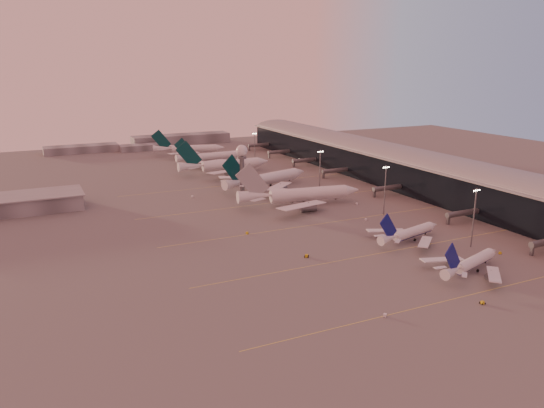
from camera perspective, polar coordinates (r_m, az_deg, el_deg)
name	(u,v)px	position (r m, az deg, el deg)	size (l,w,h in m)	color
ground	(354,270)	(199.59, 8.81, -6.98)	(700.00, 700.00, 0.00)	#5E5C5C
taxiway_markings	(340,220)	(259.32, 7.37, -1.73)	(180.00, 185.25, 0.02)	#E5D250
terminal	(399,166)	(344.23, 13.50, 3.95)	(57.00, 362.00, 23.04)	black
radar_tower	(242,160)	(298.48, -3.26, 4.72)	(6.40, 6.40, 31.10)	#5A5C62
mast_a	(474,215)	(231.68, 20.91, -1.12)	(3.60, 0.56, 25.00)	#5A5C62
mast_b	(385,188)	(269.11, 12.07, 1.71)	(3.60, 0.56, 25.00)	#5A5C62
mast_c	(320,169)	(310.82, 5.18, 3.75)	(3.60, 0.56, 25.00)	#5A5C62
mast_d	(255,148)	(388.86, -1.87, 6.07)	(3.60, 0.56, 25.00)	#5A5C62
distant_horizon	(153,142)	(494.24, -12.65, 6.48)	(165.00, 37.50, 9.00)	#5C5E63
narrowbody_near	(471,265)	(206.66, 20.63, -6.11)	(37.77, 29.66, 15.23)	silver
narrowbody_mid	(409,235)	(233.45, 14.56, -3.19)	(38.93, 30.69, 15.49)	silver
widebody_white	(301,197)	(283.53, 3.09, 0.72)	(69.44, 55.27, 24.51)	silver
greentail_a	(267,181)	(322.45, -0.58, 2.49)	(63.58, 50.59, 23.80)	silver
greentail_b	(225,167)	(367.51, -5.09, 3.99)	(66.35, 53.57, 24.10)	silver
greentail_c	(212,158)	(406.41, -6.49, 4.93)	(57.21, 46.12, 20.77)	silver
greentail_d	(190,150)	(443.93, -8.86, 5.72)	(58.13, 46.37, 21.53)	silver
gsv_truck_a	(385,313)	(166.43, 12.09, -11.41)	(4.85, 4.84, 2.04)	white
gsv_tug_near	(482,303)	(183.14, 21.70, -9.85)	(2.23, 3.39, 0.92)	gold
gsv_catering_a	(501,250)	(230.77, 23.40, -4.55)	(4.59, 2.75, 3.52)	gold
gsv_tug_mid	(307,256)	(209.30, 3.74, -5.61)	(4.40, 4.01, 1.08)	gold
gsv_truck_b	(366,218)	(260.33, 10.13, -1.54)	(5.10, 2.62, 1.96)	white
gsv_truck_c	(248,232)	(236.84, -2.64, -2.99)	(5.27, 3.60, 2.01)	gold
gsv_catering_b	(357,201)	(288.07, 9.16, 0.32)	(4.92, 2.43, 4.00)	white
gsv_tug_far	(292,202)	(288.75, 2.12, 0.22)	(3.31, 3.63, 0.89)	white
gsv_truck_d	(192,195)	(303.06, -8.58, 0.92)	(3.08, 6.11, 2.36)	white
gsv_tug_hangar	(282,179)	(343.95, 1.11, 2.66)	(4.30, 3.21, 1.10)	#525456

